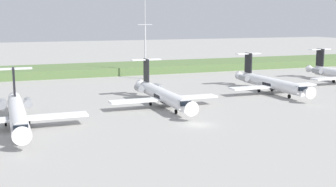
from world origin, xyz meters
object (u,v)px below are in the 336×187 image
at_px(regional_jet_third, 162,94).
at_px(antenna_mast, 145,45).
at_px(regional_jet_second, 17,113).
at_px(regional_jet_fourth, 270,83).

relative_size(regional_jet_third, antenna_mast, 1.25).
xyz_separation_m(regional_jet_second, regional_jet_fourth, (59.23, 15.17, 0.00)).
bearing_deg(regional_jet_second, antenna_mast, 52.27).
bearing_deg(regional_jet_third, antenna_mast, 76.96).
bearing_deg(regional_jet_third, regional_jet_second, -163.35).
bearing_deg(regional_jet_second, regional_jet_third, 16.65).
distance_m(regional_jet_second, regional_jet_third, 30.07).
height_order(regional_jet_third, antenna_mast, antenna_mast).
height_order(regional_jet_second, regional_jet_fourth, same).
bearing_deg(regional_jet_fourth, antenna_mast, 121.43).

